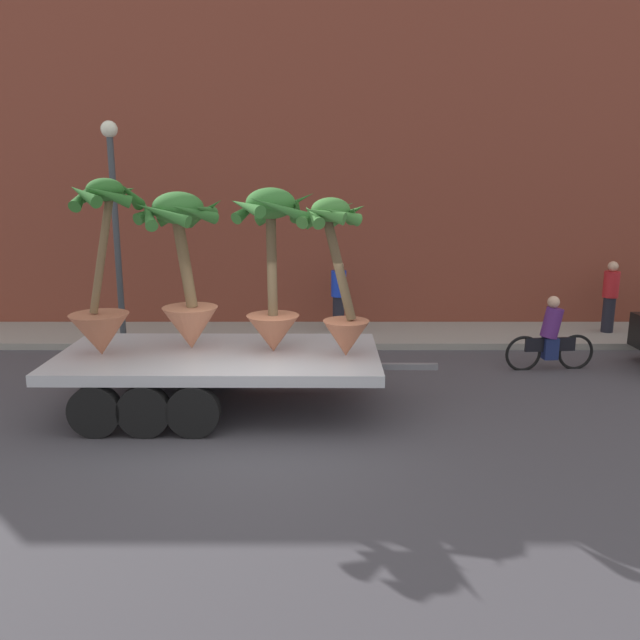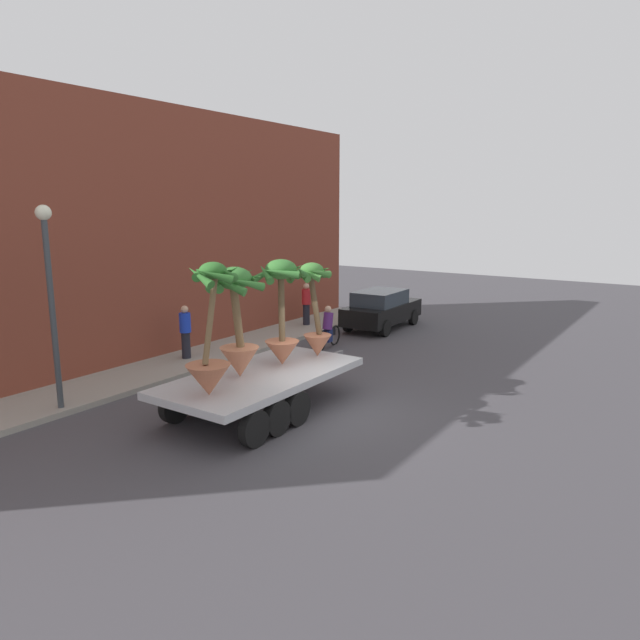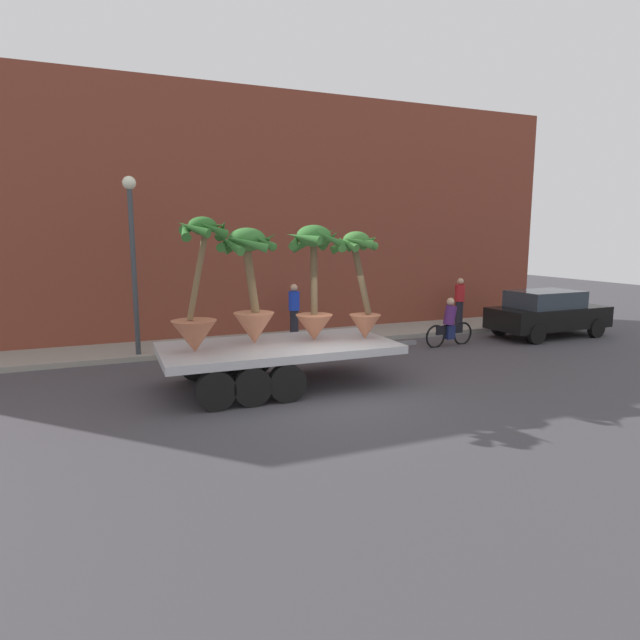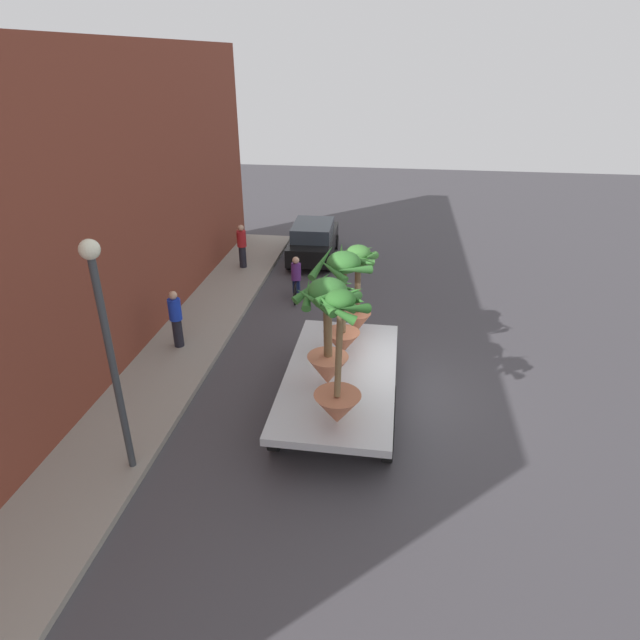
% 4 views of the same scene
% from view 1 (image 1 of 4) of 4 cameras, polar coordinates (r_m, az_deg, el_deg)
% --- Properties ---
extents(ground_plane, '(60.00, 60.00, 0.00)m').
position_cam_1_polar(ground_plane, '(9.85, -5.26, -10.44)').
color(ground_plane, '#423F44').
extents(sidewalk, '(24.00, 2.20, 0.15)m').
position_cam_1_polar(sidewalk, '(15.61, -3.26, -1.33)').
color(sidewalk, gray).
rests_on(sidewalk, ground).
extents(building_facade, '(24.00, 1.20, 8.12)m').
position_cam_1_polar(building_facade, '(16.84, -3.11, 13.39)').
color(building_facade, brown).
rests_on(building_facade, ground).
extents(flatbed_trailer, '(6.29, 2.65, 0.98)m').
position_cam_1_polar(flatbed_trailer, '(10.97, -10.06, -3.90)').
color(flatbed_trailer, '#B7BABF').
rests_on(flatbed_trailer, ground).
extents(potted_palm_rear, '(1.18, 1.15, 2.54)m').
position_cam_1_polar(potted_palm_rear, '(10.27, 1.66, 3.93)').
color(potted_palm_rear, '#B26647').
rests_on(potted_palm_rear, flatbed_trailer).
extents(potted_palm_middle, '(1.53, 1.52, 2.62)m').
position_cam_1_polar(potted_palm_middle, '(10.92, -11.85, 4.38)').
color(potted_palm_middle, '#C17251').
rests_on(potted_palm_middle, flatbed_trailer).
extents(potted_palm_front, '(1.25, 1.14, 2.83)m').
position_cam_1_polar(potted_palm_front, '(10.93, -18.69, 2.53)').
color(potted_palm_front, '#B26647').
rests_on(potted_palm_front, flatbed_trailer).
extents(potted_palm_extra, '(1.48, 1.62, 2.68)m').
position_cam_1_polar(potted_palm_extra, '(10.54, -4.23, 4.55)').
color(potted_palm_extra, '#B26647').
rests_on(potted_palm_extra, flatbed_trailer).
extents(cyclist, '(1.84, 0.38, 1.54)m').
position_cam_1_polar(cyclist, '(13.78, 19.67, -1.44)').
color(cyclist, black).
rests_on(cyclist, ground).
extents(pedestrian_near_gate, '(0.36, 0.36, 1.71)m').
position_cam_1_polar(pedestrian_near_gate, '(15.51, 1.65, 2.26)').
color(pedestrian_near_gate, black).
rests_on(pedestrian_near_gate, sidewalk).
extents(pedestrian_far_left, '(0.36, 0.36, 1.71)m').
position_cam_1_polar(pedestrian_far_left, '(16.88, 24.21, 1.99)').
color(pedestrian_far_left, black).
rests_on(pedestrian_far_left, sidewalk).
extents(street_lamp, '(0.36, 0.36, 4.83)m').
position_cam_1_polar(street_lamp, '(15.02, -17.68, 9.73)').
color(street_lamp, '#383D42').
rests_on(street_lamp, sidewalk).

